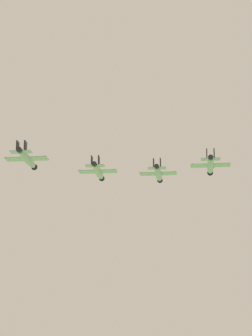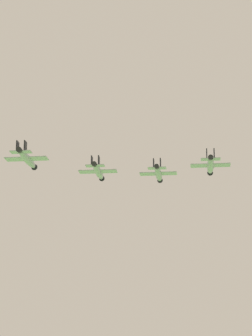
{
  "view_description": "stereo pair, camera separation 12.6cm",
  "coord_description": "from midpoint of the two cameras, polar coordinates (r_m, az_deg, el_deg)",
  "views": [
    {
      "loc": [
        145.38,
        -157.58,
        47.5
      ],
      "look_at": [
        -6.09,
        -44.77,
        100.32
      ],
      "focal_mm": 75.48,
      "sensor_mm": 36.0,
      "label": 1
    },
    {
      "loc": [
        145.45,
        -157.48,
        47.5
      ],
      "look_at": [
        -6.09,
        -44.77,
        100.32
      ],
      "focal_mm": 75.48,
      "sensor_mm": 36.0,
      "label": 2
    }
  ],
  "objects": [
    {
      "name": "jet_right_wingman",
      "position": [
        194.93,
        6.81,
        0.2
      ],
      "size": [
        14.84,
        14.06,
        3.8
      ],
      "rotation": [
        0.0,
        0.0,
        2.4
      ],
      "color": "#9EA3A8"
    },
    {
      "name": "jet_left_wingman",
      "position": [
        196.94,
        -2.27,
        -0.29
      ],
      "size": [
        14.59,
        13.73,
        3.72
      ],
      "rotation": [
        0.0,
        0.0,
        2.4
      ],
      "color": "#9EA3A8"
    },
    {
      "name": "jet_lead",
      "position": [
        213.83,
        2.62,
        -0.46
      ],
      "size": [
        15.28,
        14.51,
        3.92
      ],
      "rotation": [
        0.0,
        0.0,
        2.4
      ],
      "color": "#9EA3A8"
    },
    {
      "name": "jet_left_outer",
      "position": [
        182.48,
        -7.98,
        0.73
      ],
      "size": [
        14.92,
        14.3,
        3.84
      ],
      "rotation": [
        0.0,
        0.0,
        2.39
      ],
      "color": "#9EA3A8"
    }
  ]
}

